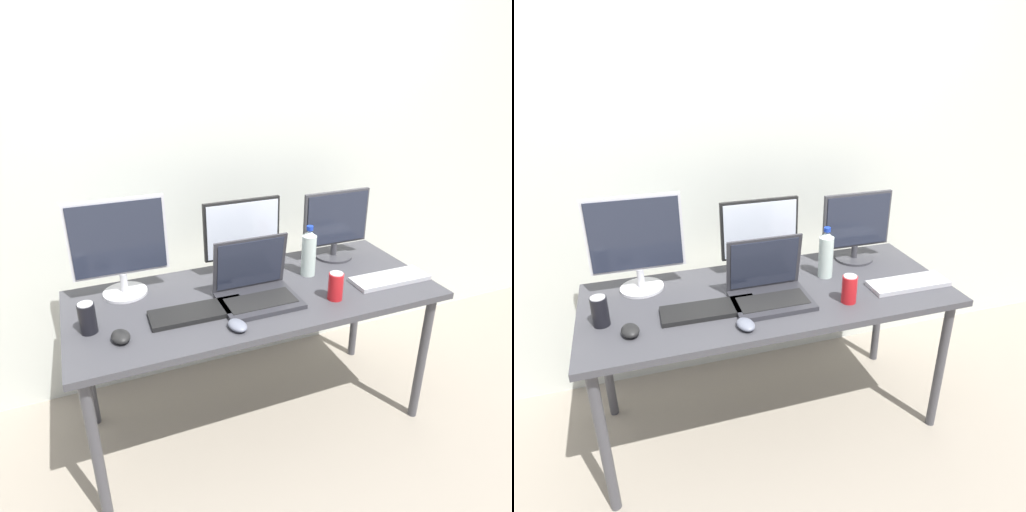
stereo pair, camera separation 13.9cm
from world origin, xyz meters
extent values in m
plane|color=gray|center=(0.00, 0.00, 0.00)|extent=(16.00, 16.00, 0.00)
cube|color=silver|center=(0.00, 0.59, 1.30)|extent=(7.00, 0.08, 2.60)
cylinder|color=#424247|center=(-0.77, -0.29, 0.35)|extent=(0.04, 0.04, 0.71)
cylinder|color=#424247|center=(0.77, -0.29, 0.35)|extent=(0.04, 0.04, 0.71)
cylinder|color=#424247|center=(-0.77, 0.29, 0.35)|extent=(0.04, 0.04, 0.71)
cylinder|color=#424247|center=(0.77, 0.29, 0.35)|extent=(0.04, 0.04, 0.71)
cube|color=#3D3D42|center=(0.00, 0.00, 0.72)|extent=(1.65, 0.69, 0.03)
cylinder|color=silver|center=(-0.55, 0.21, 0.75)|extent=(0.20, 0.20, 0.01)
cylinder|color=silver|center=(-0.55, 0.21, 0.80)|extent=(0.03, 0.03, 0.09)
cube|color=silver|center=(-0.55, 0.21, 1.01)|extent=(0.41, 0.02, 0.34)
cube|color=#232838|center=(-0.55, 0.20, 1.01)|extent=(0.39, 0.01, 0.32)
cylinder|color=black|center=(0.02, 0.23, 0.75)|extent=(0.18, 0.18, 0.01)
cylinder|color=black|center=(0.02, 0.23, 0.79)|extent=(0.03, 0.03, 0.07)
cube|color=black|center=(0.02, 0.23, 0.97)|extent=(0.38, 0.02, 0.29)
cube|color=silver|center=(0.02, 0.21, 0.97)|extent=(0.36, 0.01, 0.26)
cylinder|color=#38383D|center=(0.53, 0.21, 0.75)|extent=(0.20, 0.20, 0.01)
cylinder|color=#38383D|center=(0.53, 0.21, 0.78)|extent=(0.03, 0.03, 0.06)
cube|color=#38383D|center=(0.53, 0.21, 0.96)|extent=(0.37, 0.02, 0.28)
cube|color=#232838|center=(0.53, 0.20, 0.96)|extent=(0.34, 0.01, 0.26)
cube|color=#2D2D33|center=(-0.02, -0.09, 0.75)|extent=(0.34, 0.25, 0.02)
cube|color=black|center=(-0.02, -0.11, 0.76)|extent=(0.30, 0.14, 0.00)
cube|color=#2D2D33|center=(-0.02, 0.01, 0.88)|extent=(0.34, 0.05, 0.25)
cube|color=#232838|center=(-0.02, 0.01, 0.88)|extent=(0.31, 0.04, 0.23)
cube|color=#B2B2B7|center=(0.63, -0.13, 0.75)|extent=(0.38, 0.14, 0.02)
cube|color=black|center=(-0.29, -0.09, 0.75)|extent=(0.41, 0.15, 0.02)
ellipsoid|color=black|center=(-0.62, -0.16, 0.76)|extent=(0.08, 0.11, 0.04)
ellipsoid|color=slate|center=(-0.18, -0.25, 0.76)|extent=(0.09, 0.11, 0.03)
cylinder|color=silver|center=(0.30, 0.07, 0.84)|extent=(0.07, 0.07, 0.20)
cone|color=silver|center=(0.30, 0.07, 0.96)|extent=(0.06, 0.06, 0.03)
cylinder|color=#1938B2|center=(0.30, 0.07, 0.98)|extent=(0.03, 0.03, 0.02)
cylinder|color=black|center=(-0.72, -0.05, 0.80)|extent=(0.07, 0.07, 0.12)
cylinder|color=silver|center=(-0.72, -0.05, 0.86)|extent=(0.06, 0.06, 0.00)
cylinder|color=red|center=(0.30, -0.19, 0.80)|extent=(0.07, 0.07, 0.12)
cylinder|color=silver|center=(0.30, -0.19, 0.86)|extent=(0.06, 0.06, 0.00)
camera|label=1|loc=(-0.69, -1.68, 1.73)|focal=32.00mm
camera|label=2|loc=(-0.56, -1.73, 1.73)|focal=32.00mm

